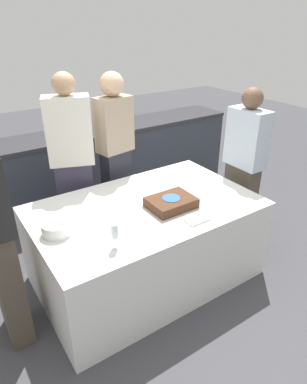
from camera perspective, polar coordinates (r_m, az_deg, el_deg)
The scene contains 11 objects.
ground_plane at distance 3.27m, azimuth -1.16°, elevation -13.60°, with size 14.00×14.00×0.00m, color #424247.
back_counter at distance 4.31m, azimuth -13.24°, elevation 3.58°, with size 4.40×0.58×0.92m.
dining_table at distance 3.04m, azimuth -1.22°, elevation -8.30°, with size 1.86×1.16×0.74m.
cake at distance 2.80m, azimuth 2.95°, elevation -1.78°, with size 0.41×0.32×0.09m.
plate_stack at distance 2.56m, azimuth -15.80°, elevation -5.76°, with size 0.22×0.22×0.09m.
wine_glass at distance 2.30m, azimuth -6.49°, elevation -6.62°, with size 0.06×0.06×0.18m.
side_plate_near_cake at distance 3.07m, azimuth 0.60°, elevation 0.21°, with size 0.17×0.17×0.00m.
utensil_pile at distance 2.65m, azimuth 7.24°, elevation -4.53°, with size 0.18×0.12×0.02m.
person_cutting_cake at distance 3.47m, azimuth -6.33°, elevation 6.24°, with size 0.38×0.26×1.70m.
person_seated_right at distance 3.50m, azimuth 14.78°, elevation 4.09°, with size 0.20×0.39×1.58m.
person_standing_back at distance 3.31m, azimuth -13.30°, elevation 4.46°, with size 0.45×0.33×1.74m.
Camera 1 is at (-1.33, -2.09, 2.14)m, focal length 32.00 mm.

